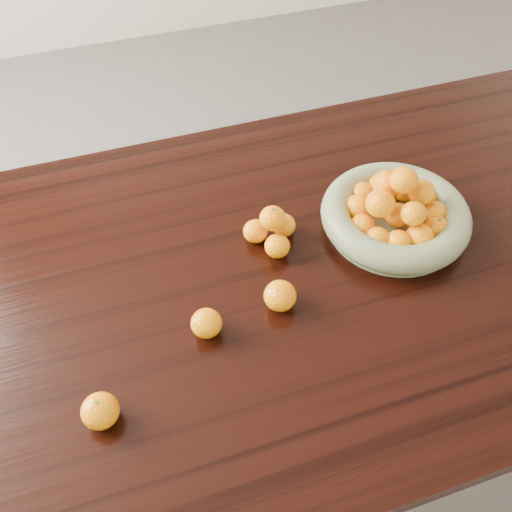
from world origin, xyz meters
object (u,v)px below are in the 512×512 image
object	(u,v)px
fruit_bowl	(396,214)
loose_orange_0	(100,411)
dining_table	(251,302)
orange_pyramid	(272,230)

from	to	relation	value
fruit_bowl	loose_orange_0	xyz separation A→B (m)	(-0.67, -0.25, -0.01)
fruit_bowl	loose_orange_0	distance (m)	0.71
dining_table	loose_orange_0	world-z (taller)	loose_orange_0
orange_pyramid	loose_orange_0	xyz separation A→B (m)	(-0.40, -0.29, -0.01)
orange_pyramid	loose_orange_0	bearing A→B (deg)	-144.15
dining_table	loose_orange_0	size ratio (longest dim) A/B	31.66
orange_pyramid	fruit_bowl	bearing A→B (deg)	-8.87
loose_orange_0	dining_table	bearing A→B (deg)	33.18
dining_table	orange_pyramid	distance (m)	0.16
fruit_bowl	orange_pyramid	bearing A→B (deg)	171.13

